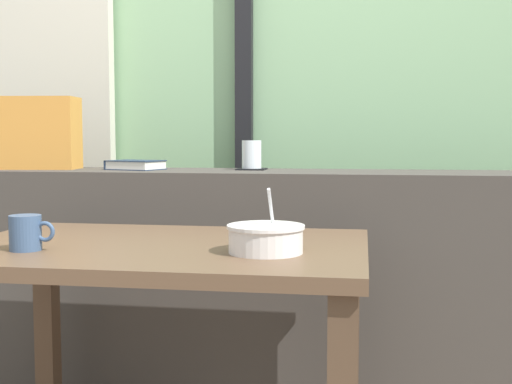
% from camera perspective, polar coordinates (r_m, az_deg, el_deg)
% --- Properties ---
extents(outdoor_backdrop, '(4.80, 0.08, 2.80)m').
position_cam_1_polar(outdoor_backdrop, '(2.93, 0.35, 13.03)').
color(outdoor_backdrop, '#8EBC89').
rests_on(outdoor_backdrop, ground).
extents(curtain_left_panel, '(0.56, 0.06, 2.50)m').
position_cam_1_polar(curtain_left_panel, '(3.09, -17.07, 9.60)').
color(curtain_left_panel, beige).
rests_on(curtain_left_panel, ground).
extents(window_divider_post, '(0.07, 0.05, 2.60)m').
position_cam_1_polar(window_divider_post, '(2.86, -1.03, 11.22)').
color(window_divider_post, black).
rests_on(window_divider_post, ground).
extents(dark_console_ledge, '(2.80, 0.36, 0.86)m').
position_cam_1_polar(dark_console_ledge, '(2.39, -1.85, -8.53)').
color(dark_console_ledge, '#423D38').
rests_on(dark_console_ledge, ground).
extents(breakfast_table, '(1.04, 0.69, 0.71)m').
position_cam_1_polar(breakfast_table, '(1.75, -7.93, -8.10)').
color(breakfast_table, brown).
rests_on(breakfast_table, ground).
extents(coaster_square, '(0.10, 0.10, 0.00)m').
position_cam_1_polar(coaster_square, '(2.38, -0.37, 1.96)').
color(coaster_square, black).
rests_on(coaster_square, dark_console_ledge).
extents(juice_glass, '(0.07, 0.07, 0.10)m').
position_cam_1_polar(juice_glass, '(2.38, -0.37, 3.09)').
color(juice_glass, white).
rests_on(juice_glass, coaster_square).
extents(closed_book, '(0.21, 0.18, 0.03)m').
position_cam_1_polar(closed_book, '(2.43, -10.22, 2.28)').
color(closed_book, '#1E2D47').
rests_on(closed_book, dark_console_ledge).
extents(throw_pillow, '(0.33, 0.18, 0.26)m').
position_cam_1_polar(throw_pillow, '(2.57, -18.40, 4.77)').
color(throw_pillow, '#D18938').
rests_on(throw_pillow, dark_console_ledge).
extents(soup_bowl, '(0.18, 0.18, 0.15)m').
position_cam_1_polar(soup_bowl, '(1.58, 0.84, -4.00)').
color(soup_bowl, silver).
rests_on(soup_bowl, breakfast_table).
extents(ceramic_mug, '(0.11, 0.08, 0.08)m').
position_cam_1_polar(ceramic_mug, '(1.70, -18.93, -3.29)').
color(ceramic_mug, '#3D567A').
rests_on(ceramic_mug, breakfast_table).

